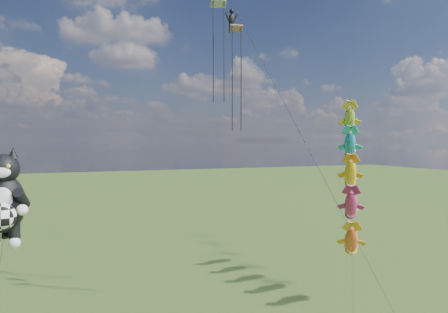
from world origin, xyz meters
name	(u,v)px	position (x,y,z in m)	size (l,w,h in m)	color
cat_kite_rig	(3,199)	(-2.13, 2.83, 8.89)	(2.53, 4.18, 11.57)	brown
fish_windsock_rig	(350,173)	(23.08, 6.39, 9.27)	(9.72, 12.80, 16.48)	brown
parafoil_rig	(234,33)	(13.12, 7.58, 20.03)	(5.67, 16.90, 24.85)	brown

